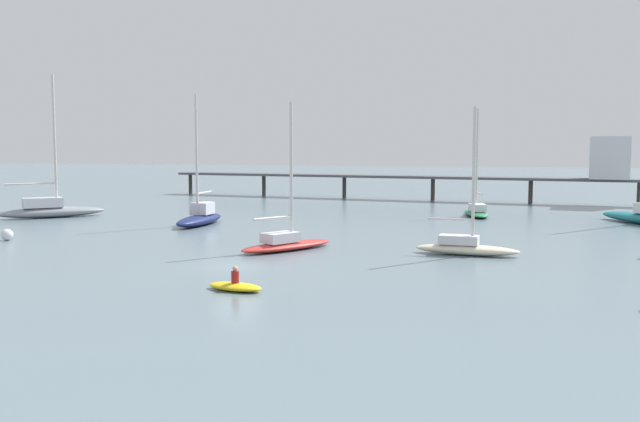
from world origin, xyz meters
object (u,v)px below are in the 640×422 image
at_px(sailboat_gray, 50,209).
at_px(dinghy_yellow, 235,286).
at_px(pier, 511,166).
at_px(mooring_buoy_outer, 7,235).
at_px(sailboat_cream, 466,245).
at_px(sailboat_navy, 200,216).
at_px(sailboat_red, 286,241).
at_px(sailboat_green, 477,210).

distance_m(sailboat_gray, dinghy_yellow, 39.35).
bearing_deg(pier, dinghy_yellow, -102.96).
bearing_deg(mooring_buoy_outer, sailboat_cream, 3.09).
bearing_deg(sailboat_navy, sailboat_gray, 173.07).
height_order(sailboat_red, mooring_buoy_outer, sailboat_red).
bearing_deg(dinghy_yellow, sailboat_green, 76.08).
bearing_deg(sailboat_navy, sailboat_cream, -25.67).
bearing_deg(sailboat_gray, pier, 34.26).
bearing_deg(sailboat_cream, dinghy_yellow, -125.72).
distance_m(sailboat_navy, sailboat_cream, 25.22).
bearing_deg(mooring_buoy_outer, dinghy_yellow, -28.15).
relative_size(pier, dinghy_yellow, 20.02).
relative_size(sailboat_cream, sailboat_red, 0.95).
xyz_separation_m(sailboat_cream, mooring_buoy_outer, (-31.73, -1.71, -0.20)).
bearing_deg(dinghy_yellow, pier, 77.04).
height_order(sailboat_navy, sailboat_green, sailboat_navy).
distance_m(sailboat_navy, mooring_buoy_outer, 15.52).
xyz_separation_m(sailboat_green, mooring_buoy_outer, (-31.43, -26.20, -0.21)).
xyz_separation_m(pier, dinghy_yellow, (-12.63, -54.87, -4.09)).
bearing_deg(sailboat_green, sailboat_cream, -89.32).
xyz_separation_m(pier, sailboat_gray, (-41.82, -28.49, -3.46)).
relative_size(pier, mooring_buoy_outer, 72.59).
bearing_deg(sailboat_cream, sailboat_navy, 154.33).
xyz_separation_m(sailboat_navy, sailboat_red, (11.47, -11.88, -0.16)).
height_order(dinghy_yellow, mooring_buoy_outer, dinghy_yellow).
height_order(pier, sailboat_navy, sailboat_navy).
distance_m(pier, mooring_buoy_outer, 55.43).
relative_size(pier, sailboat_red, 6.30).
bearing_deg(sailboat_green, dinghy_yellow, -103.92).
bearing_deg(pier, sailboat_gray, -145.74).
height_order(sailboat_green, sailboat_cream, sailboat_green).
bearing_deg(sailboat_red, dinghy_yellow, -82.94).
bearing_deg(dinghy_yellow, sailboat_navy, 118.07).
bearing_deg(dinghy_yellow, sailboat_red, 97.06).
height_order(sailboat_navy, mooring_buoy_outer, sailboat_navy).
bearing_deg(sailboat_green, sailboat_red, -113.32).
bearing_deg(dinghy_yellow, sailboat_cream, 54.28).
distance_m(sailboat_green, mooring_buoy_outer, 40.92).
xyz_separation_m(sailboat_navy, mooring_buoy_outer, (-9.00, -12.64, -0.33)).
bearing_deg(sailboat_red, sailboat_cream, 4.85).
distance_m(sailboat_cream, dinghy_yellow, 16.63).
distance_m(pier, sailboat_cream, 41.64).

